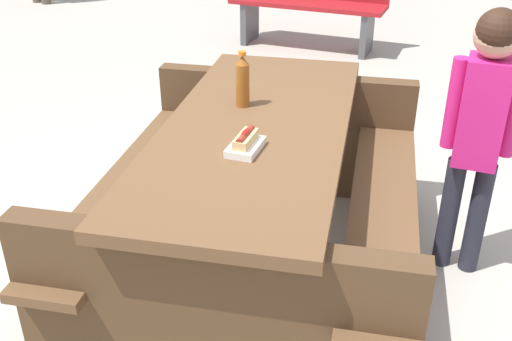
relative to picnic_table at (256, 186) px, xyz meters
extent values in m
plane|color=#ADA599|center=(0.00, 0.00, -0.44)|extent=(30.00, 30.00, 0.00)
cube|color=brown|center=(0.00, 0.00, 0.28)|extent=(1.95, 1.30, 0.05)
cube|color=brown|center=(-0.18, 0.53, -0.01)|extent=(1.79, 0.85, 0.04)
cube|color=brown|center=(0.18, -0.53, -0.01)|extent=(1.79, 0.85, 0.04)
cube|color=#4D3520|center=(0.74, 0.25, -0.09)|extent=(0.55, 1.36, 0.70)
cube|color=#4D3520|center=(-0.74, -0.25, -0.09)|extent=(0.55, 1.36, 0.70)
cylinder|color=brown|center=(-0.14, -0.15, 0.40)|extent=(0.06, 0.06, 0.19)
cone|color=brown|center=(-0.14, -0.15, 0.52)|extent=(0.06, 0.06, 0.04)
cylinder|color=orange|center=(-0.14, -0.15, 0.55)|extent=(0.03, 0.03, 0.02)
cube|color=white|center=(0.24, 0.09, 0.32)|extent=(0.20, 0.14, 0.03)
cube|color=#D8B272|center=(0.24, 0.09, 0.35)|extent=(0.16, 0.09, 0.04)
cylinder|color=maroon|center=(0.24, 0.09, 0.37)|extent=(0.14, 0.06, 0.03)
ellipsoid|color=maroon|center=(0.24, 0.09, 0.38)|extent=(0.07, 0.04, 0.01)
cylinder|color=#262633|center=(-0.49, 0.75, -0.17)|extent=(0.09, 0.09, 0.56)
cylinder|color=#262633|center=(-0.51, 0.87, -0.17)|extent=(0.09, 0.09, 0.56)
cube|color=#D11E72|center=(-0.50, 0.81, 0.35)|extent=(0.20, 0.21, 0.47)
cylinder|color=#D11E72|center=(-0.48, 0.69, 0.37)|extent=(0.07, 0.07, 0.40)
sphere|color=tan|center=(-0.50, 0.81, 0.68)|extent=(0.19, 0.19, 0.19)
sphere|color=#331E14|center=(-0.49, 0.81, 0.70)|extent=(0.18, 0.18, 0.18)
cube|color=maroon|center=(-3.30, -1.38, -0.01)|extent=(0.63, 1.54, 0.04)
cube|color=#4C4C51|center=(-3.20, -1.98, -0.24)|extent=(0.36, 0.12, 0.41)
cube|color=#4C4C51|center=(-3.39, -0.79, -0.24)|extent=(0.36, 0.12, 0.41)
camera|label=1|loc=(2.00, 1.19, 1.34)|focal=42.40mm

